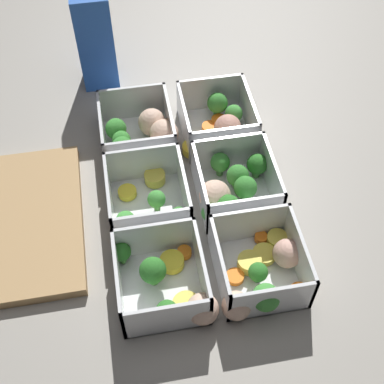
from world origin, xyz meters
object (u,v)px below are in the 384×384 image
(container_near_center, at_px, (231,187))
(container_far_center, at_px, (149,201))
(container_far_right, at_px, (145,136))
(container_near_left, at_px, (262,271))
(container_far_left, at_px, (167,284))
(container_near_right, at_px, (220,123))
(juice_carton, at_px, (95,38))

(container_near_center, distance_m, container_far_center, 0.13)
(container_near_center, relative_size, container_far_right, 0.87)
(container_near_left, relative_size, container_far_right, 0.97)
(container_near_center, xyz_separation_m, container_far_left, (-0.15, 0.13, -0.00))
(container_near_left, distance_m, container_far_center, 0.21)
(container_near_left, distance_m, container_near_right, 0.30)
(container_far_left, relative_size, container_far_center, 1.04)
(container_near_right, distance_m, container_far_right, 0.13)
(container_near_center, xyz_separation_m, container_far_right, (0.14, 0.12, -0.00))
(container_far_left, bearing_deg, container_far_center, 2.24)
(container_far_left, xyz_separation_m, container_far_right, (0.29, -0.01, 0.00))
(container_near_right, xyz_separation_m, container_far_left, (-0.30, 0.14, 0.00))
(container_near_left, xyz_separation_m, container_far_center, (0.15, 0.14, 0.00))
(container_near_center, xyz_separation_m, container_near_right, (0.15, -0.01, -0.00))
(container_far_left, bearing_deg, container_far_right, -0.99)
(container_near_left, distance_m, container_near_center, 0.15)
(container_near_center, relative_size, container_far_center, 0.92)
(container_far_right, bearing_deg, container_near_center, -138.97)
(juice_carton, bearing_deg, container_far_center, -171.15)
(container_near_left, xyz_separation_m, juice_carton, (0.49, 0.19, 0.07))
(container_far_center, relative_size, container_far_right, 0.94)
(container_near_left, relative_size, container_far_left, 0.99)
(container_far_center, distance_m, juice_carton, 0.35)
(container_near_right, bearing_deg, container_far_center, 135.89)
(container_near_right, bearing_deg, container_far_right, 93.87)
(container_near_center, distance_m, container_far_right, 0.18)
(container_near_left, height_order, container_far_center, same)
(container_near_left, xyz_separation_m, container_far_right, (0.29, 0.13, 0.00))
(container_near_left, bearing_deg, container_near_center, 3.75)
(container_far_center, bearing_deg, container_near_left, -137.04)
(container_near_center, relative_size, juice_carton, 0.66)
(container_far_right, relative_size, juice_carton, 0.76)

